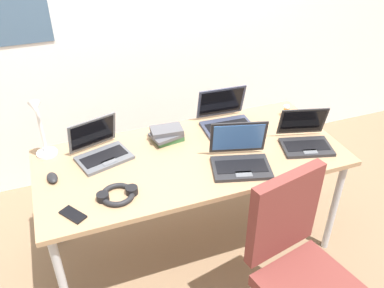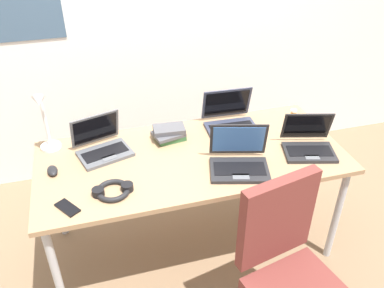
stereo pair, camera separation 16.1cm
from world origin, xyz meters
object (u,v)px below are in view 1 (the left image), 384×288
at_px(laptop_mid_desk, 101,150).
at_px(laptop_back_right, 226,119).
at_px(desk_lamp, 41,129).
at_px(laptop_by_keyboard, 240,158).
at_px(headphones, 118,194).
at_px(pill_bottle, 286,111).
at_px(cell_phone, 73,215).
at_px(book_stack, 167,134).
at_px(laptop_near_lamp, 305,139).
at_px(office_chair, 299,282).
at_px(computer_mouse, 52,178).

height_order(laptop_mid_desk, laptop_back_right, laptop_back_right).
height_order(desk_lamp, laptop_mid_desk, desk_lamp).
bearing_deg(laptop_mid_desk, laptop_by_keyboard, -26.42).
bearing_deg(headphones, pill_bottle, 18.92).
bearing_deg(laptop_by_keyboard, laptop_back_right, 76.21).
bearing_deg(headphones, laptop_mid_desk, 92.33).
relative_size(cell_phone, headphones, 0.64).
bearing_deg(desk_lamp, pill_bottle, -2.23).
relative_size(laptop_back_right, cell_phone, 2.47).
xyz_separation_m(laptop_by_keyboard, laptop_mid_desk, (-0.72, 0.36, -0.00)).
bearing_deg(cell_phone, book_stack, 3.39).
xyz_separation_m(laptop_back_right, laptop_near_lamp, (0.36, -0.38, -0.00)).
height_order(desk_lamp, office_chair, desk_lamp).
bearing_deg(desk_lamp, laptop_near_lamp, -15.54).
height_order(headphones, pill_bottle, pill_bottle).
bearing_deg(laptop_mid_desk, cell_phone, -115.75).
height_order(laptop_near_lamp, book_stack, laptop_near_lamp).
distance_m(laptop_back_right, computer_mouse, 1.13).
bearing_deg(laptop_by_keyboard, computer_mouse, 167.29).
bearing_deg(pill_bottle, laptop_mid_desk, -178.23).
height_order(cell_phone, pill_bottle, pill_bottle).
height_order(laptop_mid_desk, book_stack, laptop_mid_desk).
relative_size(laptop_by_keyboard, laptop_mid_desk, 1.08).
bearing_deg(laptop_back_right, pill_bottle, -3.39).
xyz_separation_m(desk_lamp, laptop_mid_desk, (0.30, -0.10, -0.15)).
bearing_deg(office_chair, laptop_near_lamp, 58.75).
distance_m(desk_lamp, headphones, 0.61).
distance_m(laptop_by_keyboard, laptop_back_right, 0.44).
bearing_deg(pill_bottle, office_chair, -115.36).
bearing_deg(laptop_back_right, book_stack, -176.38).
xyz_separation_m(laptop_by_keyboard, laptop_back_right, (0.10, 0.43, -0.00)).
bearing_deg(computer_mouse, pill_bottle, -2.16).
distance_m(computer_mouse, book_stack, 0.72).
bearing_deg(book_stack, laptop_mid_desk, -174.67).
relative_size(laptop_mid_desk, headphones, 1.66).
xyz_separation_m(laptop_back_right, book_stack, (-0.41, -0.03, -0.01)).
distance_m(laptop_mid_desk, book_stack, 0.42).
bearing_deg(laptop_by_keyboard, pill_bottle, 36.42).
relative_size(computer_mouse, headphones, 0.45).
xyz_separation_m(laptop_back_right, cell_phone, (-1.05, -0.51, -0.04)).
xyz_separation_m(laptop_near_lamp, pill_bottle, (0.08, 0.35, -0.00)).
relative_size(laptop_near_lamp, computer_mouse, 3.64).
bearing_deg(laptop_by_keyboard, laptop_mid_desk, 153.58).
bearing_deg(headphones, book_stack, 47.00).
height_order(desk_lamp, laptop_by_keyboard, desk_lamp).
height_order(laptop_back_right, office_chair, laptop_back_right).
relative_size(laptop_near_lamp, headphones, 1.63).
bearing_deg(laptop_mid_desk, laptop_near_lamp, -14.77).
height_order(laptop_mid_desk, cell_phone, laptop_mid_desk).
bearing_deg(cell_phone, laptop_back_right, -8.11).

